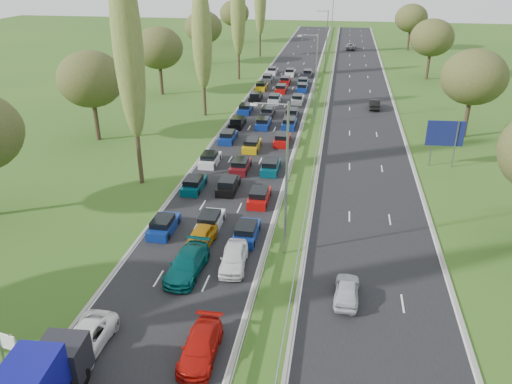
% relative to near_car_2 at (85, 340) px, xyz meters
% --- Properties ---
extents(ground, '(260.00, 260.00, 0.00)m').
position_rel_near_car_2_xyz_m(ground, '(10.21, 49.54, -0.71)').
color(ground, '#2C5219').
rests_on(ground, ground).
extents(near_carriageway, '(10.50, 215.00, 0.04)m').
position_rel_near_car_2_xyz_m(near_carriageway, '(3.46, 52.04, -0.71)').
color(near_carriageway, black).
rests_on(near_carriageway, ground).
extents(far_carriageway, '(10.50, 215.00, 0.04)m').
position_rel_near_car_2_xyz_m(far_carriageway, '(16.96, 52.04, -0.71)').
color(far_carriageway, black).
rests_on(far_carriageway, ground).
extents(central_reservation, '(2.36, 215.00, 0.32)m').
position_rel_near_car_2_xyz_m(central_reservation, '(10.21, 52.04, -0.16)').
color(central_reservation, gray).
rests_on(central_reservation, ground).
extents(lamp_columns, '(0.18, 140.18, 12.00)m').
position_rel_near_car_2_xyz_m(lamp_columns, '(10.21, 47.54, 5.29)').
color(lamp_columns, gray).
rests_on(lamp_columns, ground).
extents(poplar_row, '(2.80, 127.80, 22.44)m').
position_rel_near_car_2_xyz_m(poplar_row, '(-5.79, 37.70, 11.67)').
color(poplar_row, '#2D2116').
rests_on(poplar_row, ground).
extents(woodland_left, '(8.00, 166.00, 11.10)m').
position_rel_near_car_2_xyz_m(woodland_left, '(-16.29, 32.16, 6.97)').
color(woodland_left, '#2D2116').
rests_on(woodland_left, ground).
extents(woodland_right, '(8.00, 153.00, 11.10)m').
position_rel_near_car_2_xyz_m(woodland_right, '(29.71, 36.20, 6.97)').
color(woodland_right, '#2D2116').
rests_on(woodland_right, ground).
extents(traffic_queue_fill, '(9.00, 69.27, 0.80)m').
position_rel_near_car_2_xyz_m(traffic_queue_fill, '(3.45, 47.02, -0.27)').
color(traffic_queue_fill, navy).
rests_on(traffic_queue_fill, ground).
extents(near_car_2, '(2.41, 5.03, 1.38)m').
position_rel_near_car_2_xyz_m(near_car_2, '(0.00, 0.00, 0.00)').
color(near_car_2, white).
rests_on(near_car_2, near_carriageway).
extents(near_car_7, '(2.46, 5.58, 1.59)m').
position_rel_near_car_2_xyz_m(near_car_7, '(3.58, 8.56, 0.10)').
color(near_car_7, '#044546').
rests_on(near_car_7, near_carriageway).
extents(near_car_8, '(2.10, 4.67, 1.56)m').
position_rel_near_car_2_xyz_m(near_car_8, '(3.52, 12.41, 0.09)').
color(near_car_8, '#AF770B').
rests_on(near_car_8, near_carriageway).
extents(near_car_11, '(2.04, 4.83, 1.39)m').
position_rel_near_car_2_xyz_m(near_car_11, '(6.80, 0.58, 0.00)').
color(near_car_11, '#B0110A').
rests_on(near_car_11, near_carriageway).
extents(near_car_12, '(2.19, 4.72, 1.56)m').
position_rel_near_car_2_xyz_m(near_car_12, '(6.74, 9.97, 0.09)').
color(near_car_12, white).
rests_on(near_car_12, near_carriageway).
extents(far_car_0, '(1.80, 4.14, 1.39)m').
position_rel_near_car_2_xyz_m(far_car_0, '(15.00, 7.44, 0.00)').
color(far_car_0, '#B9BDC4').
rests_on(far_car_0, far_carriageway).
extents(far_car_1, '(1.57, 4.38, 1.44)m').
position_rel_near_car_2_xyz_m(far_car_1, '(18.91, 56.26, 0.03)').
color(far_car_1, black).
rests_on(far_car_1, far_carriageway).
extents(far_car_2, '(2.93, 5.68, 1.53)m').
position_rel_near_car_2_xyz_m(far_car_2, '(15.44, 113.03, 0.07)').
color(far_car_2, gray).
rests_on(far_car_2, far_carriageway).
extents(info_sign, '(1.49, 0.37, 2.10)m').
position_rel_near_car_2_xyz_m(info_sign, '(-3.69, -1.77, 0.66)').
color(info_sign, gray).
rests_on(info_sign, ground).
extents(direction_sign, '(4.00, 0.36, 5.20)m').
position_rel_near_car_2_xyz_m(direction_sign, '(25.11, 33.42, 2.86)').
color(direction_sign, gray).
rests_on(direction_sign, ground).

